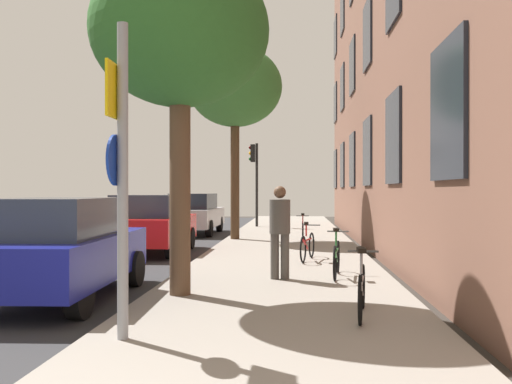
% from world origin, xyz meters
% --- Properties ---
extents(ground_plane, '(41.80, 41.80, 0.00)m').
position_xyz_m(ground_plane, '(-2.40, 15.00, 0.00)').
color(ground_plane, '#332D28').
extents(road_asphalt, '(7.00, 38.00, 0.01)m').
position_xyz_m(road_asphalt, '(-4.50, 15.00, 0.01)').
color(road_asphalt, '#2D2D30').
rests_on(road_asphalt, ground).
extents(sidewalk, '(4.20, 38.00, 0.12)m').
position_xyz_m(sidewalk, '(1.10, 15.00, 0.06)').
color(sidewalk, gray).
rests_on(sidewalk, ground).
extents(sign_post, '(0.15, 0.60, 3.46)m').
position_xyz_m(sign_post, '(-0.54, 4.45, 2.03)').
color(sign_post, gray).
rests_on(sign_post, sidewalk).
extents(traffic_light, '(0.43, 0.24, 3.78)m').
position_xyz_m(traffic_light, '(-0.46, 23.69, 2.70)').
color(traffic_light, black).
rests_on(traffic_light, sidewalk).
extents(tree_near, '(2.80, 2.80, 5.31)m').
position_xyz_m(tree_near, '(-0.43, 7.07, 4.20)').
color(tree_near, brown).
rests_on(tree_near, sidewalk).
extents(tree_far, '(3.18, 3.18, 6.48)m').
position_xyz_m(tree_far, '(-0.65, 17.12, 5.21)').
color(tree_far, '#4C3823').
rests_on(tree_far, sidewalk).
extents(bicycle_0, '(0.43, 1.57, 0.90)m').
position_xyz_m(bicycle_0, '(2.22, 5.72, 0.47)').
color(bicycle_0, black).
rests_on(bicycle_0, sidewalk).
extents(bicycle_1, '(0.42, 1.66, 0.93)m').
position_xyz_m(bicycle_1, '(2.14, 9.01, 0.48)').
color(bicycle_1, black).
rests_on(bicycle_1, sidewalk).
extents(bicycle_2, '(0.51, 1.62, 0.90)m').
position_xyz_m(bicycle_2, '(1.66, 11.53, 0.47)').
color(bicycle_2, black).
rests_on(bicycle_2, sidewalk).
extents(bicycle_3, '(0.42, 1.67, 0.90)m').
position_xyz_m(bicycle_3, '(1.62, 16.53, 0.47)').
color(bicycle_3, black).
rests_on(bicycle_3, sidewalk).
extents(pedestrian_0, '(0.45, 0.45, 1.71)m').
position_xyz_m(pedestrian_0, '(1.09, 8.71, 1.10)').
color(pedestrian_0, '#4C4742').
rests_on(pedestrian_0, sidewalk).
extents(car_0, '(1.96, 4.13, 1.62)m').
position_xyz_m(car_0, '(-2.37, 7.03, 0.84)').
color(car_0, navy).
rests_on(car_0, road_asphalt).
extents(car_1, '(1.92, 3.90, 1.62)m').
position_xyz_m(car_1, '(-2.62, 13.59, 0.84)').
color(car_1, red).
rests_on(car_1, road_asphalt).
extents(car_2, '(1.85, 4.48, 1.62)m').
position_xyz_m(car_2, '(-2.63, 20.45, 0.84)').
color(car_2, '#B7B7BC').
rests_on(car_2, road_asphalt).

